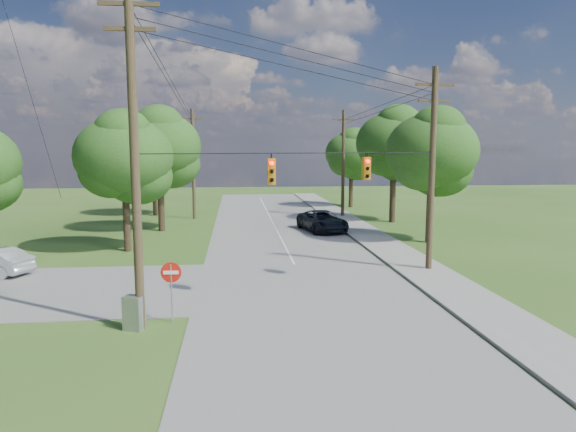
{
  "coord_description": "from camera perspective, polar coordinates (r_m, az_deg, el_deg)",
  "views": [
    {
      "loc": [
        -1.18,
        -17.61,
        6.35
      ],
      "look_at": [
        1.13,
        5.0,
        3.4
      ],
      "focal_mm": 32.0,
      "sensor_mm": 36.0,
      "label": 1
    }
  ],
  "objects": [
    {
      "name": "do_not_enter_sign",
      "position": [
        19.33,
        -12.85,
        -6.8
      ],
      "size": [
        0.76,
        0.08,
        2.28
      ],
      "rotation": [
        0.0,
        0.0,
        -0.03
      ],
      "color": "#96989B",
      "rests_on": "ground"
    },
    {
      "name": "pole_ne",
      "position": [
        27.54,
        15.72,
        5.29
      ],
      "size": [
        2.0,
        0.32,
        10.5
      ],
      "color": "#4D3E27",
      "rests_on": "ground"
    },
    {
      "name": "pole_north_w",
      "position": [
        47.78,
        -10.47,
        5.81
      ],
      "size": [
        2.0,
        0.32,
        10.0
      ],
      "color": "#4D3E27",
      "rests_on": "ground"
    },
    {
      "name": "car_main_north",
      "position": [
        40.05,
        3.83,
        -0.55
      ],
      "size": [
        3.73,
        6.12,
        1.59
      ],
      "primitive_type": "imported",
      "rotation": [
        0.0,
        0.0,
        0.2
      ],
      "color": "black",
      "rests_on": "main_road"
    },
    {
      "name": "tree_w_far",
      "position": [
        51.21,
        -14.73,
        7.04
      ],
      "size": [
        6.0,
        6.0,
        8.73
      ],
      "color": "#402F20",
      "rests_on": "ground"
    },
    {
      "name": "tree_e_near",
      "position": [
        36.1,
        15.7,
        6.97
      ],
      "size": [
        6.2,
        6.2,
        8.81
      ],
      "color": "#402F20",
      "rests_on": "ground"
    },
    {
      "name": "control_cabinet",
      "position": [
        19.23,
        -16.72,
        -10.27
      ],
      "size": [
        0.82,
        0.71,
        1.23
      ],
      "primitive_type": "cube",
      "rotation": [
        0.0,
        0.0,
        -0.39
      ],
      "color": "#96989B",
      "rests_on": "ground"
    },
    {
      "name": "tree_e_mid",
      "position": [
        45.71,
        11.7,
        7.94
      ],
      "size": [
        6.6,
        6.6,
        9.64
      ],
      "color": "#402F20",
      "rests_on": "ground"
    },
    {
      "name": "pole_north_e",
      "position": [
        48.68,
        6.15,
        5.92
      ],
      "size": [
        2.0,
        0.32,
        10.0
      ],
      "color": "#4D3E27",
      "rests_on": "ground"
    },
    {
      "name": "tree_e_far",
      "position": [
        57.04,
        7.06,
        6.91
      ],
      "size": [
        5.8,
        5.8,
        8.32
      ],
      "color": "#402F20",
      "rests_on": "ground"
    },
    {
      "name": "ground",
      "position": [
        18.76,
        -1.92,
        -12.39
      ],
      "size": [
        140.0,
        140.0,
        0.0
      ],
      "primitive_type": "plane",
      "color": "#2F551C",
      "rests_on": "ground"
    },
    {
      "name": "traffic_signals",
      "position": [
        22.37,
        3.8,
        5.2
      ],
      "size": [
        4.91,
        3.27,
        1.05
      ],
      "color": "orange",
      "rests_on": "ground"
    },
    {
      "name": "pole_sw",
      "position": [
        18.33,
        -16.7,
        6.71
      ],
      "size": [
        2.0,
        0.32,
        12.0
      ],
      "color": "#4D3E27",
      "rests_on": "ground"
    },
    {
      "name": "tree_w_mid",
      "position": [
        41.03,
        -14.11,
        7.5
      ],
      "size": [
        6.4,
        6.4,
        9.22
      ],
      "color": "#402F20",
      "rests_on": "ground"
    },
    {
      "name": "power_lines",
      "position": [
        29.41,
        -0.59,
        12.87
      ],
      "size": [
        13.93,
        29.62,
        4.93
      ],
      "color": "black",
      "rests_on": "ground"
    },
    {
      "name": "sidewalk_east",
      "position": [
        25.46,
        17.35,
        -7.24
      ],
      "size": [
        2.6,
        100.0,
        0.12
      ],
      "primitive_type": "cube",
      "color": "gray",
      "rests_on": "ground"
    },
    {
      "name": "main_road",
      "position": [
        23.69,
        2.12,
        -8.11
      ],
      "size": [
        10.0,
        100.0,
        0.03
      ],
      "primitive_type": "cube",
      "color": "gray",
      "rests_on": "ground"
    },
    {
      "name": "tree_w_near",
      "position": [
        33.32,
        -17.75,
        6.32
      ],
      "size": [
        6.0,
        6.0,
        8.4
      ],
      "color": "#402F20",
      "rests_on": "ground"
    }
  ]
}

